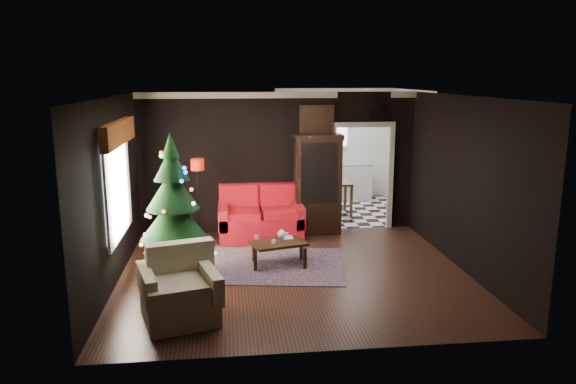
{
  "coord_description": "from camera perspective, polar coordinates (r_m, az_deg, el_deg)",
  "views": [
    {
      "loc": [
        -1.04,
        -8.1,
        3.1
      ],
      "look_at": [
        0.0,
        0.9,
        1.15
      ],
      "focal_mm": 33.68,
      "sensor_mm": 36.0,
      "label": 1
    }
  ],
  "objects": [
    {
      "name": "rug",
      "position": [
        9.12,
        -2.21,
        -7.7
      ],
      "size": [
        2.77,
        2.2,
        0.01
      ],
      "primitive_type": "cube",
      "rotation": [
        0.0,
        0.0,
        -0.15
      ],
      "color": "#5C3949",
      "rests_on": "ground"
    },
    {
      "name": "wall_right",
      "position": [
        9.1,
        18.15,
        0.77
      ],
      "size": [
        0.0,
        5.5,
        5.5
      ],
      "primitive_type": "plane",
      "rotation": [
        1.57,
        0.0,
        -1.57
      ],
      "color": "black",
      "rests_on": "ground"
    },
    {
      "name": "cup_a",
      "position": [
        9.14,
        -3.31,
        -4.78
      ],
      "size": [
        0.1,
        0.1,
        0.06
      ],
      "primitive_type": "cylinder",
      "rotation": [
        0.0,
        0.0,
        -0.4
      ],
      "color": "silver",
      "rests_on": "coffee_table"
    },
    {
      "name": "left_window",
      "position": [
        8.62,
        -17.63,
        0.54
      ],
      "size": [
        0.05,
        1.6,
        1.4
      ],
      "primitive_type": "cube",
      "color": "white",
      "rests_on": "wall_left"
    },
    {
      "name": "wall_back",
      "position": [
        10.78,
        -0.98,
        3.08
      ],
      "size": [
        5.5,
        0.0,
        5.5
      ],
      "primitive_type": "plane",
      "rotation": [
        1.57,
        0.0,
        0.0
      ],
      "color": "black",
      "rests_on": "ground"
    },
    {
      "name": "cup_b",
      "position": [
        8.9,
        -1.53,
        -5.25
      ],
      "size": [
        0.09,
        0.09,
        0.06
      ],
      "primitive_type": "cylinder",
      "rotation": [
        0.0,
        0.0,
        0.34
      ],
      "color": "white",
      "rests_on": "coffee_table"
    },
    {
      "name": "kitchen_table",
      "position": [
        12.35,
        4.97,
        -0.65
      ],
      "size": [
        0.7,
        0.7,
        0.75
      ],
      "primitive_type": null,
      "color": "brown",
      "rests_on": "ground"
    },
    {
      "name": "doorway",
      "position": [
        11.14,
        7.77,
        1.43
      ],
      "size": [
        1.1,
        0.1,
        2.1
      ],
      "primitive_type": null,
      "color": "beige",
      "rests_on": "ground"
    },
    {
      "name": "teapot",
      "position": [
        9.16,
        -0.69,
        -4.45
      ],
      "size": [
        0.21,
        0.21,
        0.15
      ],
      "primitive_type": null,
      "rotation": [
        0.0,
        0.0,
        -0.38
      ],
      "color": "white",
      "rests_on": "coffee_table"
    },
    {
      "name": "wall_clock",
      "position": [
        10.99,
        9.31,
        8.23
      ],
      "size": [
        0.32,
        0.32,
        0.06
      ],
      "primitive_type": "cylinder",
      "color": "white",
      "rests_on": "wall_back"
    },
    {
      "name": "armchair",
      "position": [
        7.16,
        -11.45,
        -9.72
      ],
      "size": [
        1.17,
        1.17,
        0.97
      ],
      "primitive_type": null,
      "rotation": [
        0.0,
        0.0,
        0.28
      ],
      "color": "tan",
      "rests_on": "ground"
    },
    {
      "name": "wall_left",
      "position": [
        8.45,
        -18.12,
        -0.07
      ],
      "size": [
        0.0,
        5.5,
        5.5
      ],
      "primitive_type": "plane",
      "rotation": [
        1.57,
        0.0,
        1.57
      ],
      "color": "black",
      "rests_on": "ground"
    },
    {
      "name": "kitchen_counter",
      "position": [
        13.83,
        4.96,
        1.06
      ],
      "size": [
        1.8,
        0.6,
        0.9
      ],
      "primitive_type": "cube",
      "color": "silver",
      "rests_on": "ground"
    },
    {
      "name": "loveseat",
      "position": [
        10.5,
        -2.89,
        -2.21
      ],
      "size": [
        1.7,
        0.9,
        1.0
      ],
      "primitive_type": null,
      "color": "maroon",
      "rests_on": "ground"
    },
    {
      "name": "coffee_table",
      "position": [
        9.03,
        -0.97,
        -6.5
      ],
      "size": [
        0.99,
        0.74,
        0.4
      ],
      "primitive_type": null,
      "rotation": [
        0.0,
        0.0,
        0.27
      ],
      "color": "#2E210F",
      "rests_on": "rug"
    },
    {
      "name": "wall_front",
      "position": [
        5.94,
        3.78,
        -4.5
      ],
      "size": [
        5.5,
        0.0,
        5.5
      ],
      "primitive_type": "plane",
      "rotation": [
        -1.57,
        0.0,
        0.0
      ],
      "color": "black",
      "rests_on": "ground"
    },
    {
      "name": "floor",
      "position": [
        8.73,
        0.69,
        -8.64
      ],
      "size": [
        5.5,
        5.5,
        0.0
      ],
      "primitive_type": "plane",
      "color": "black",
      "rests_on": "ground"
    },
    {
      "name": "curio_cabinet",
      "position": [
        10.74,
        3.14,
        0.58
      ],
      "size": [
        0.9,
        0.45,
        1.9
      ],
      "primitive_type": null,
      "color": "black",
      "rests_on": "ground"
    },
    {
      "name": "kitchen_window",
      "position": [
        13.89,
        4.85,
        6.32
      ],
      "size": [
        0.7,
        0.06,
        0.7
      ],
      "primitive_type": "cube",
      "color": "white",
      "rests_on": "ground"
    },
    {
      "name": "ceiling",
      "position": [
        8.17,
        0.74,
        10.05
      ],
      "size": [
        5.5,
        5.5,
        0.0
      ],
      "primitive_type": "plane",
      "rotation": [
        3.14,
        0.0,
        0.0
      ],
      "color": "white",
      "rests_on": "ground"
    },
    {
      "name": "painting",
      "position": [
        10.74,
        3.05,
        7.59
      ],
      "size": [
        0.62,
        0.05,
        0.52
      ],
      "primitive_type": "cube",
      "color": "tan",
      "rests_on": "wall_back"
    },
    {
      "name": "christmas_tree",
      "position": [
        8.37,
        -12.0,
        -2.3
      ],
      "size": [
        1.45,
        1.45,
        2.32
      ],
      "primitive_type": null,
      "rotation": [
        0.0,
        0.0,
        0.21
      ],
      "color": "black",
      "rests_on": "ground"
    },
    {
      "name": "kitchen_floor",
      "position": [
        12.79,
        5.99,
        -1.95
      ],
      "size": [
        3.0,
        3.0,
        0.0
      ],
      "primitive_type": "plane",
      "color": "white",
      "rests_on": "ground"
    },
    {
      "name": "floor_lamp",
      "position": [
        10.12,
        -9.4,
        -0.98
      ],
      "size": [
        0.3,
        0.3,
        1.59
      ],
      "primitive_type": null,
      "rotation": [
        0.0,
        0.0,
        0.12
      ],
      "color": "black",
      "rests_on": "ground"
    },
    {
      "name": "valance",
      "position": [
        8.49,
        -17.45,
        5.99
      ],
      "size": [
        0.12,
        2.1,
        0.35
      ],
      "primitive_type": "cube",
      "color": "brown",
      "rests_on": "wall_left"
    },
    {
      "name": "book",
      "position": [
        9.15,
        -0.54,
        -4.21
      ],
      "size": [
        0.17,
        0.03,
        0.23
      ],
      "primitive_type": "imported",
      "rotation": [
        0.0,
        0.0,
        0.06
      ],
      "color": "#7A6052",
      "rests_on": "coffee_table"
    }
  ]
}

